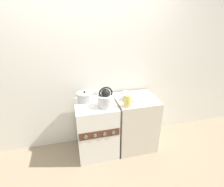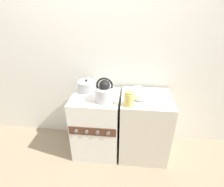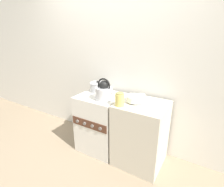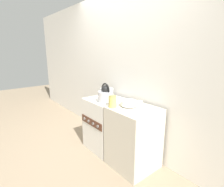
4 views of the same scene
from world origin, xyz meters
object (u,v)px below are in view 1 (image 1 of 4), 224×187
enamel_bowl (130,96)px  small_ceramic_bowl (126,92)px  stove (97,129)px  cooking_pot (85,97)px  kettle (106,99)px  storage_jar (127,101)px

enamel_bowl → small_ceramic_bowl: (-0.00, 0.22, -0.03)m
stove → small_ceramic_bowl: (0.51, 0.22, 0.45)m
cooking_pot → kettle: bearing=-40.1°
enamel_bowl → small_ceramic_bowl: size_ratio=2.24×
kettle → small_ceramic_bowl: size_ratio=3.00×
kettle → storage_jar: size_ratio=1.79×
stove → storage_jar: 0.67m
storage_jar → cooking_pot: bearing=149.9°
stove → storage_jar: bearing=-24.9°
kettle → small_ceramic_bowl: 0.50m
cooking_pot → enamel_bowl: (0.64, -0.12, -0.01)m
kettle → cooking_pot: kettle is taller
enamel_bowl → storage_jar: storage_jar is taller
small_ceramic_bowl → kettle: bearing=-140.6°
stove → cooking_pot: (-0.13, 0.12, 0.48)m
small_ceramic_bowl → storage_jar: bearing=-105.3°
small_ceramic_bowl → storage_jar: storage_jar is taller
stove → small_ceramic_bowl: small_ceramic_bowl is taller
cooking_pot → storage_jar: bearing=-30.1°
kettle → small_ceramic_bowl: kettle is taller
cooking_pot → small_ceramic_bowl: cooking_pot is taller
cooking_pot → small_ceramic_bowl: size_ratio=2.33×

